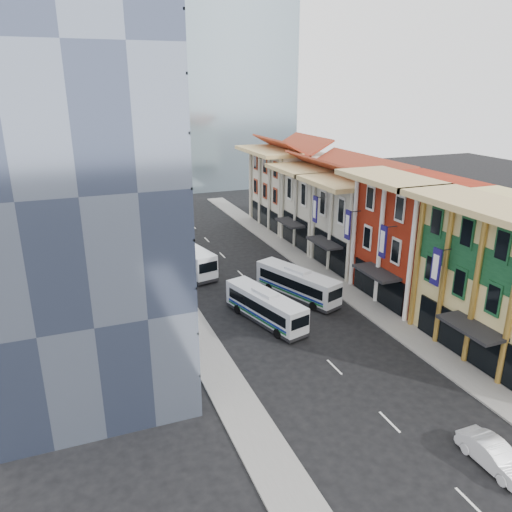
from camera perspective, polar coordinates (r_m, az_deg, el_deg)
name	(u,v)px	position (r m, az deg, el deg)	size (l,w,h in m)	color
ground	(399,432)	(34.10, 16.05, -18.72)	(200.00, 200.00, 0.00)	black
sidewalk_right	(338,285)	(54.09, 9.37, -3.28)	(3.00, 90.00, 0.15)	slate
sidewalk_left	(182,310)	(48.20, -8.44, -6.13)	(3.00, 90.00, 0.15)	slate
shophouse_red	(416,239)	(51.33, 17.86, 1.82)	(8.00, 10.00, 12.00)	maroon
shophouse_cream_near	(362,225)	(58.91, 12.04, 3.50)	(8.00, 9.00, 10.00)	beige
shophouse_cream_mid	(324,208)	(66.33, 7.81, 5.50)	(8.00, 9.00, 10.00)	beige
shophouse_cream_far	(290,189)	(75.32, 3.94, 7.67)	(8.00, 12.00, 11.00)	beige
office_tower	(69,162)	(40.04, -20.56, 10.06)	(12.00, 26.00, 30.00)	#424D69
office_block_far	(79,201)	(64.12, -19.54, 5.93)	(10.00, 18.00, 14.00)	gray
bus_left_near	(265,306)	(45.06, 1.06, -5.74)	(2.23, 9.53, 3.06)	silver
bus_left_far	(186,256)	(57.63, -8.04, -0.02)	(2.52, 10.77, 3.45)	white
bus_right	(297,283)	(50.16, 4.74, -3.07)	(2.30, 9.81, 3.15)	silver
sedan_right	(494,456)	(33.00, 25.56, -19.88)	(1.57, 4.48, 1.48)	silver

